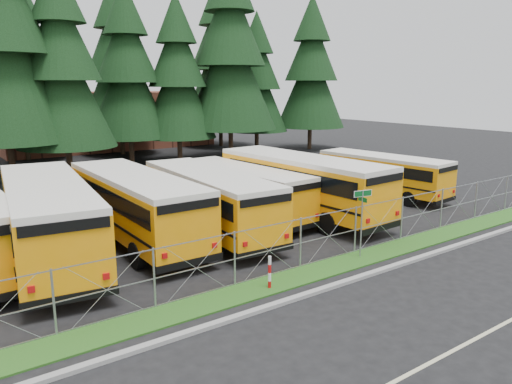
# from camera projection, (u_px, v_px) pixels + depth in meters

# --- Properties ---
(ground) EXTENTS (120.00, 120.00, 0.00)m
(ground) POSITION_uv_depth(u_px,v_px,m) (302.00, 256.00, 20.52)
(ground) COLOR black
(ground) RESTS_ON ground
(curb) EXTENTS (50.00, 0.25, 0.12)m
(curb) POSITION_uv_depth(u_px,v_px,m) (359.00, 277.00, 18.05)
(curb) COLOR gray
(curb) RESTS_ON ground
(grass_verge) EXTENTS (50.00, 1.40, 0.06)m
(grass_verge) POSITION_uv_depth(u_px,v_px,m) (332.00, 267.00, 19.17)
(grass_verge) COLOR #194814
(grass_verge) RESTS_ON ground
(road_lane_line) EXTENTS (50.00, 0.12, 0.01)m
(road_lane_line) POSITION_uv_depth(u_px,v_px,m) (488.00, 332.00, 14.19)
(road_lane_line) COLOR beige
(road_lane_line) RESTS_ON ground
(chainlink_fence) EXTENTS (44.00, 0.10, 2.00)m
(chainlink_fence) POSITION_uv_depth(u_px,v_px,m) (320.00, 238.00, 19.51)
(chainlink_fence) COLOR #95989D
(chainlink_fence) RESTS_ON ground
(brick_building) EXTENTS (22.00, 10.00, 6.00)m
(brick_building) POSITION_uv_depth(u_px,v_px,m) (105.00, 120.00, 54.95)
(brick_building) COLOR brown
(brick_building) RESTS_ON ground
(bus_2) EXTENTS (4.60, 12.69, 3.25)m
(bus_2) POSITION_uv_depth(u_px,v_px,m) (47.00, 221.00, 19.71)
(bus_2) COLOR orange
(bus_2) RESTS_ON ground
(bus_3) EXTENTS (2.93, 11.81, 3.09)m
(bus_3) POSITION_uv_depth(u_px,v_px,m) (133.00, 207.00, 22.16)
(bus_3) COLOR orange
(bus_3) RESTS_ON ground
(bus_4) EXTENTS (3.36, 11.40, 2.95)m
(bus_4) POSITION_uv_depth(u_px,v_px,m) (206.00, 202.00, 23.45)
(bus_4) COLOR orange
(bus_4) RESTS_ON ground
(bus_5) EXTENTS (2.93, 10.45, 2.71)m
(bus_5) POSITION_uv_depth(u_px,v_px,m) (240.00, 192.00, 26.18)
(bus_5) COLOR orange
(bus_5) RESTS_ON ground
(bus_6) EXTENTS (3.51, 12.42, 3.22)m
(bus_6) POSITION_uv_depth(u_px,v_px,m) (296.00, 186.00, 26.44)
(bus_6) COLOR orange
(bus_6) RESTS_ON ground
(bus_east) EXTENTS (3.38, 10.10, 2.60)m
(bus_east) POSITION_uv_depth(u_px,v_px,m) (378.00, 175.00, 31.17)
(bus_east) COLOR orange
(bus_east) RESTS_ON ground
(street_sign) EXTENTS (0.83, 0.54, 2.81)m
(street_sign) POSITION_uv_depth(u_px,v_px,m) (362.00, 209.00, 19.84)
(street_sign) COLOR #95989D
(street_sign) RESTS_ON ground
(striped_bollard) EXTENTS (0.11, 0.11, 1.20)m
(striped_bollard) POSITION_uv_depth(u_px,v_px,m) (270.00, 273.00, 17.05)
(striped_bollard) COLOR #B20C0C
(striped_bollard) RESTS_ON ground
(conifer_4) EXTENTS (7.14, 7.14, 15.79)m
(conifer_4) POSITION_uv_depth(u_px,v_px,m) (62.00, 70.00, 35.74)
(conifer_4) COLOR black
(conifer_4) RESTS_ON ground
(conifer_5) EXTENTS (7.01, 7.01, 15.49)m
(conifer_5) POSITION_uv_depth(u_px,v_px,m) (128.00, 74.00, 42.55)
(conifer_5) COLOR black
(conifer_5) RESTS_ON ground
(conifer_6) EXTENTS (6.63, 6.63, 14.67)m
(conifer_6) POSITION_uv_depth(u_px,v_px,m) (178.00, 79.00, 43.77)
(conifer_6) COLOR black
(conifer_6) RESTS_ON ground
(conifer_7) EXTENTS (8.48, 8.48, 18.76)m
(conifer_7) POSITION_uv_depth(u_px,v_px,m) (230.00, 56.00, 45.33)
(conifer_7) COLOR black
(conifer_7) RESTS_ON ground
(conifer_8) EXTENTS (6.34, 6.34, 14.03)m
(conifer_8) POSITION_uv_depth(u_px,v_px,m) (257.00, 82.00, 50.88)
(conifer_8) COLOR black
(conifer_8) RESTS_ON ground
(conifer_9) EXTENTS (7.21, 7.21, 15.94)m
(conifer_9) POSITION_uv_depth(u_px,v_px,m) (311.00, 73.00, 52.38)
(conifer_9) COLOR black
(conifer_9) RESTS_ON ground
(conifer_11) EXTENTS (8.04, 8.04, 17.77)m
(conifer_11) POSITION_uv_depth(u_px,v_px,m) (19.00, 61.00, 44.51)
(conifer_11) COLOR black
(conifer_11) RESTS_ON ground
(conifer_12) EXTENTS (7.74, 7.74, 17.11)m
(conifer_12) POSITION_uv_depth(u_px,v_px,m) (118.00, 66.00, 48.17)
(conifer_12) COLOR black
(conifer_12) RESTS_ON ground
(conifer_13) EXTENTS (8.37, 8.37, 18.52)m
(conifer_13) POSITION_uv_depth(u_px,v_px,m) (220.00, 62.00, 54.62)
(conifer_13) COLOR black
(conifer_13) RESTS_ON ground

